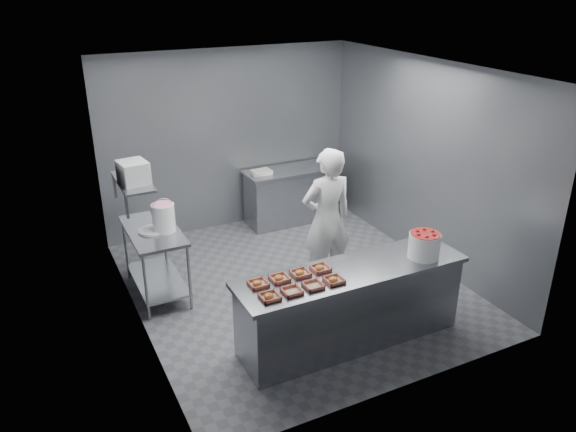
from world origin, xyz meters
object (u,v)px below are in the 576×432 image
object	(u,v)px
back_counter	(291,195)
strawberry_tub	(424,244)
tray_6	(300,273)
appliance	(133,172)
tray_3	(334,280)
prep_table	(155,252)
service_counter	(351,305)
tray_4	(258,284)
tray_1	(292,291)
glaze_bucket	(163,217)
tray_5	(279,278)
tray_2	(313,285)
worker	(327,220)
tray_0	(269,297)
tray_7	(320,268)

from	to	relation	value
back_counter	strawberry_tub	bearing A→B (deg)	-90.78
tray_6	appliance	xyz separation A→B (m)	(-1.27, 1.71, 0.77)
tray_3	strawberry_tub	xyz separation A→B (m)	(1.17, 0.03, 0.13)
prep_table	appliance	distance (m)	1.12
service_counter	tray_4	distance (m)	1.14
service_counter	tray_1	distance (m)	0.93
glaze_bucket	tray_3	bearing A→B (deg)	-58.52
prep_table	back_counter	bearing A→B (deg)	27.01
service_counter	tray_5	world-z (taller)	tray_5
tray_2	tray_5	distance (m)	0.37
tray_3	tray_6	distance (m)	0.37
tray_6	back_counter	bearing A→B (deg)	64.96
prep_table	tray_1	xyz separation A→B (m)	(0.86, -2.09, 0.33)
tray_1	worker	xyz separation A→B (m)	(1.16, 1.32, 0.02)
tray_6	strawberry_tub	world-z (taller)	strawberry_tub
tray_1	appliance	size ratio (longest dim) A/B	0.54
tray_0	glaze_bucket	distance (m)	2.05
tray_1	tray_6	bearing A→B (deg)	49.51
tray_6	strawberry_tub	distance (m)	1.43
tray_7	worker	bearing A→B (deg)	56.84
service_counter	appliance	xyz separation A→B (m)	(-1.82, 1.85, 1.24)
worker	glaze_bucket	xyz separation A→B (m)	(-1.90, 0.66, 0.15)
tray_1	tray_6	distance (m)	0.36
service_counter	prep_table	xyz separation A→B (m)	(-1.65, 1.95, 0.14)
prep_table	appliance	bearing A→B (deg)	-149.81
tray_6	appliance	bearing A→B (deg)	126.49
back_counter	appliance	world-z (taller)	appliance
tray_4	tray_7	distance (m)	0.72
tray_7	appliance	world-z (taller)	appliance
tray_7	tray_3	bearing A→B (deg)	-90.00
glaze_bucket	tray_0	bearing A→B (deg)	-76.01
tray_0	worker	size ratio (longest dim) A/B	0.10
back_counter	tray_1	world-z (taller)	tray_1
service_counter	tray_6	distance (m)	0.74
tray_4	tray_7	world-z (taller)	same
tray_3	appliance	bearing A→B (deg)	127.13
worker	strawberry_tub	world-z (taller)	worker
tray_4	tray_5	bearing A→B (deg)	0.00
service_counter	appliance	world-z (taller)	appliance
service_counter	tray_1	xyz separation A→B (m)	(-0.79, -0.14, 0.47)
service_counter	tray_0	bearing A→B (deg)	-172.35
tray_2	tray_1	bearing A→B (deg)	180.00
tray_3	glaze_bucket	distance (m)	2.33
tray_6	tray_7	bearing A→B (deg)	0.00
tray_4	glaze_bucket	size ratio (longest dim) A/B	0.44
tray_5	tray_1	bearing A→B (deg)	-89.38
tray_4	tray_6	bearing A→B (deg)	0.00
tray_0	worker	xyz separation A→B (m)	(1.40, 1.32, 0.01)
tray_5	appliance	world-z (taller)	appliance
strawberry_tub	tray_7	bearing A→B (deg)	168.20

